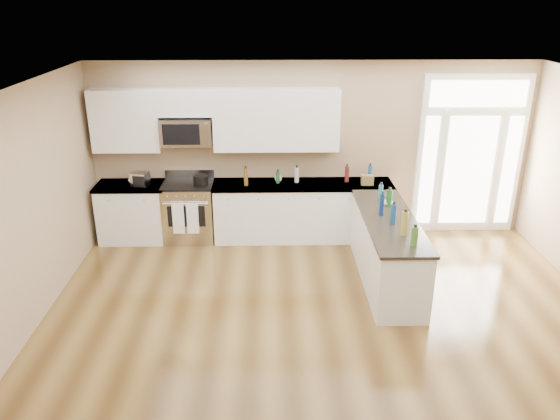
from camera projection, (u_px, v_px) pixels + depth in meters
name	position (u px, v px, depth m)	size (l,w,h in m)	color
ground	(338.00, 388.00, 5.56)	(8.00, 8.00, 0.00)	#4D3515
room_shell	(345.00, 236.00, 4.92)	(8.00, 8.00, 8.00)	tan
back_cabinet_left	(134.00, 214.00, 8.77)	(1.10, 0.66, 0.94)	white
back_cabinet_right	(302.00, 213.00, 8.82)	(2.85, 0.66, 0.94)	white
peninsula_cabinet	(387.00, 252.00, 7.49)	(0.69, 2.32, 0.94)	white
upper_cabinet_left	(126.00, 120.00, 8.35)	(1.04, 0.33, 0.95)	white
upper_cabinet_right	(276.00, 120.00, 8.39)	(1.94, 0.33, 0.95)	white
upper_cabinet_short	(185.00, 102.00, 8.26)	(0.82, 0.33, 0.40)	white
microwave	(187.00, 131.00, 8.39)	(0.78, 0.41, 0.42)	silver
entry_door	(470.00, 156.00, 8.79)	(1.70, 0.10, 2.60)	white
kitchen_range	(189.00, 211.00, 8.77)	(0.79, 0.70, 1.08)	silver
stockpot	(201.00, 180.00, 8.49)	(0.23, 0.23, 0.17)	black
toaster_oven	(140.00, 179.00, 8.47)	(0.26, 0.20, 0.22)	silver
cardboard_box	(367.00, 180.00, 8.55)	(0.19, 0.14, 0.15)	brown
bowl_left	(135.00, 181.00, 8.68)	(0.20, 0.20, 0.05)	white
bowl_peninsula	(388.00, 203.00, 7.76)	(0.15, 0.15, 0.05)	white
cup_counter	(278.00, 179.00, 8.69)	(0.11, 0.11, 0.09)	white
counter_bottles	(362.00, 198.00, 7.64)	(2.16, 2.43, 0.31)	#19591E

